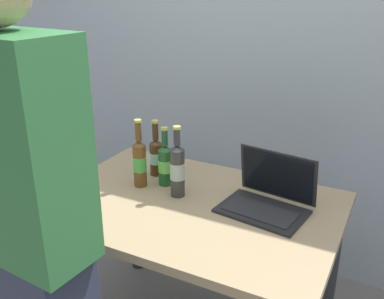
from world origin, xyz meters
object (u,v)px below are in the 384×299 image
(laptop, at_px, (268,197))
(beer_bottle_amber, at_px, (140,161))
(person_figure, at_px, (31,244))
(beer_bottle_brown, at_px, (177,169))
(beer_bottle_dark, at_px, (165,163))
(beer_bottle_green, at_px, (156,155))

(laptop, xyz_separation_m, beer_bottle_amber, (-0.60, -0.07, 0.07))
(laptop, bearing_deg, person_figure, -121.18)
(beer_bottle_brown, bearing_deg, beer_bottle_dark, 144.50)
(beer_bottle_brown, relative_size, beer_bottle_dark, 1.16)
(laptop, relative_size, beer_bottle_brown, 1.18)
(beer_bottle_green, relative_size, person_figure, 0.16)
(beer_bottle_brown, relative_size, beer_bottle_amber, 1.01)
(beer_bottle_brown, height_order, beer_bottle_green, beer_bottle_brown)
(person_figure, bearing_deg, beer_bottle_amber, 98.03)
(laptop, height_order, person_figure, person_figure)
(person_figure, bearing_deg, beer_bottle_green, 96.74)
(beer_bottle_amber, relative_size, person_figure, 0.18)
(beer_bottle_green, bearing_deg, person_figure, -83.26)
(beer_bottle_brown, bearing_deg, beer_bottle_amber, 177.86)
(laptop, distance_m, beer_bottle_green, 0.60)
(laptop, height_order, beer_bottle_amber, beer_bottle_amber)
(beer_bottle_green, bearing_deg, beer_bottle_dark, -37.26)
(laptop, xyz_separation_m, beer_bottle_brown, (-0.39, -0.07, 0.08))
(laptop, distance_m, person_figure, 0.95)
(beer_bottle_dark, bearing_deg, laptop, -0.27)
(laptop, bearing_deg, beer_bottle_green, 172.75)
(laptop, distance_m, beer_bottle_brown, 0.41)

